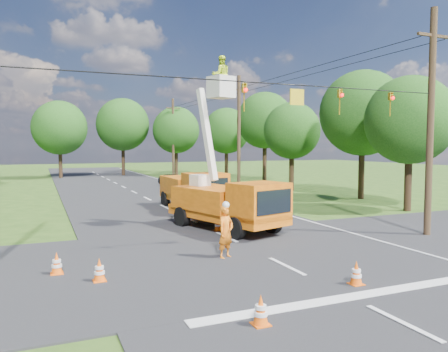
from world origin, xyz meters
name	(u,v)px	position (x,y,z in m)	size (l,w,h in m)	color
ground	(147,199)	(0.00, 20.00, 0.00)	(140.00, 140.00, 0.00)	#294916
road_main	(147,199)	(0.00, 20.00, 0.00)	(12.00, 100.00, 0.06)	black
road_cross	(258,254)	(0.00, 2.00, 0.00)	(56.00, 10.00, 0.07)	black
stop_bar	(350,299)	(0.00, -3.20, 0.00)	(9.00, 0.45, 0.02)	silver
edge_line	(216,196)	(5.60, 20.00, 0.00)	(0.12, 90.00, 0.02)	silver
bucket_truck	(228,193)	(0.76, 6.62, 1.76)	(4.08, 6.81, 8.27)	orange
second_truck	(193,190)	(1.42, 13.55, 1.26)	(2.71, 6.55, 2.43)	orange
ground_worker	(226,232)	(-1.37, 1.88, 0.95)	(0.69, 0.46, 1.90)	#D54511
distant_car	(172,180)	(4.65, 29.35, 0.63)	(1.48, 3.69, 1.26)	black
traffic_cone_0	(261,311)	(-2.98, -3.83, 0.36)	(0.38, 0.38, 0.71)	#FF5E0D
traffic_cone_1	(356,273)	(0.87, -2.39, 0.36)	(0.38, 0.38, 0.71)	#FF5E0D
traffic_cone_2	(218,224)	(0.22, 6.52, 0.36)	(0.38, 0.38, 0.71)	#FF5E0D
traffic_cone_3	(227,209)	(2.58, 10.86, 0.36)	(0.38, 0.38, 0.71)	#FF5E0D
traffic_cone_4	(99,270)	(-5.88, 0.82, 0.36)	(0.38, 0.38, 0.71)	#FF5E0D
traffic_cone_5	(57,264)	(-7.01, 2.09, 0.36)	(0.38, 0.38, 0.71)	#FF5E0D
traffic_cone_7	(216,196)	(4.43, 17.28, 0.36)	(0.38, 0.38, 0.71)	#FF5E0D
pole_right_near	(431,121)	(8.50, 2.00, 5.11)	(1.80, 0.30, 10.00)	#4C3823
pole_right_mid	(239,133)	(8.50, 22.00, 5.11)	(1.80, 0.30, 10.00)	#4C3823
pole_right_far	(173,137)	(8.50, 42.00, 5.11)	(1.80, 0.30, 10.00)	#4C3823
signal_span	(311,97)	(2.23, 1.99, 5.88)	(18.00, 0.29, 1.07)	black
tree_right_a	(410,120)	(13.50, 8.00, 5.56)	(5.40, 5.40, 8.28)	#382616
tree_right_b	(363,113)	(15.00, 14.00, 6.43)	(6.40, 6.40, 9.65)	#382616
tree_right_c	(292,131)	(13.20, 21.00, 5.31)	(5.00, 5.00, 7.83)	#382616
tree_right_d	(265,121)	(14.80, 29.00, 6.68)	(6.00, 6.00, 9.70)	#382616
tree_right_e	(226,131)	(13.80, 37.00, 5.81)	(5.60, 5.60, 8.63)	#382616
tree_far_a	(60,128)	(-5.00, 45.00, 6.19)	(6.60, 6.60, 9.50)	#382616
tree_far_b	(123,125)	(3.00, 47.00, 6.81)	(7.00, 7.00, 10.32)	#382616
tree_far_c	(176,130)	(9.50, 44.00, 6.06)	(6.20, 6.20, 9.18)	#382616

